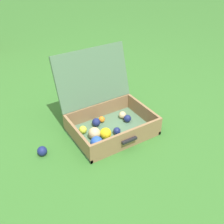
# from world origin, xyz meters

# --- Properties ---
(ground_plane) EXTENTS (16.00, 16.00, 0.00)m
(ground_plane) POSITION_xyz_m (0.00, 0.00, 0.00)
(ground_plane) COLOR #336B28
(open_suitcase) EXTENTS (0.56, 0.55, 0.52)m
(open_suitcase) POSITION_xyz_m (0.07, 0.02, 0.12)
(open_suitcase) COLOR #4C7051
(open_suitcase) RESTS_ON ground
(stray_ball_on_grass) EXTENTS (0.06, 0.06, 0.06)m
(stray_ball_on_grass) POSITION_xyz_m (-0.41, 0.00, 0.03)
(stray_ball_on_grass) COLOR navy
(stray_ball_on_grass) RESTS_ON ground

